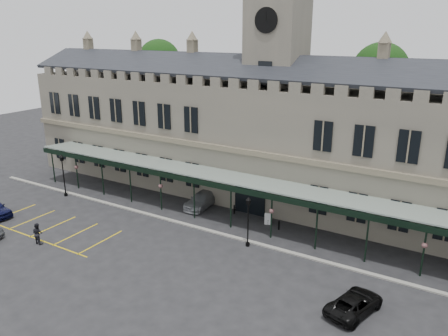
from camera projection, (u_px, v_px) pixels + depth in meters
The scene contains 17 objects.
ground at pixel (184, 262), 33.85m from camera, with size 140.00×140.00×0.00m, color black.
station_building at pixel (273, 139), 44.89m from camera, with size 60.00×10.36×17.30m.
clock_tower at pixel (276, 73), 42.96m from camera, with size 5.60×5.60×24.80m.
canopy at pixel (232, 202), 39.22m from camera, with size 50.00×4.10×4.30m.
kerb at pixel (221, 234), 38.32m from camera, with size 60.00×0.40×0.12m, color gray.
parking_markings at pixel (49, 229), 39.49m from camera, with size 16.00×6.00×0.01m, color gold, non-canonical shape.
tree_behind_left at pixel (159, 62), 61.20m from camera, with size 6.00×6.00×16.00m.
tree_behind_mid at pixel (380, 73), 46.48m from camera, with size 6.00×6.00×16.00m.
lamp_post_left at pixel (63, 171), 46.43m from camera, with size 0.44×0.44×4.68m.
lamp_post_mid at pixel (248, 217), 35.54m from camera, with size 0.41×0.41×4.37m.
traffic_cone at pixel (349, 311), 27.34m from camera, with size 0.41×0.41×0.65m.
sign_board at pixel (268, 219), 40.10m from camera, with size 0.65×0.24×1.14m.
bollard_left at pixel (234, 209), 42.57m from camera, with size 0.15×0.15×0.87m, color black.
bollard_right at pixel (279, 225), 39.15m from camera, with size 0.15×0.15×0.85m, color black.
car_taxi at pixel (202, 200), 44.25m from camera, with size 2.03×4.99×1.45m, color #9EA1A6.
car_van at pixel (354, 303), 27.63m from camera, with size 2.08×4.50×1.25m, color black.
person_b at pixel (38, 233), 36.47m from camera, with size 0.89×0.70×1.84m, color black.
Camera 1 is at (18.12, -24.19, 17.17)m, focal length 35.00 mm.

